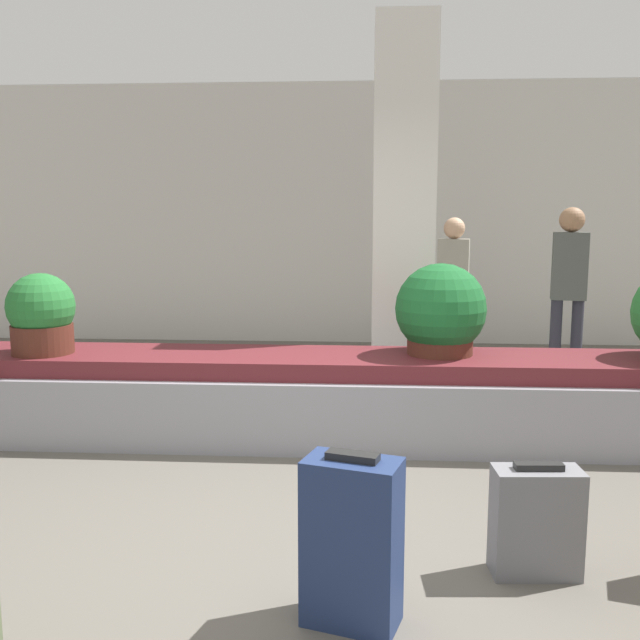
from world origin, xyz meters
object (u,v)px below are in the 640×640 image
at_px(suitcase_2, 536,521).
at_px(pillar, 403,216).
at_px(traveler_1, 569,279).
at_px(potted_plant_0, 441,312).
at_px(traveler_0, 453,280).
at_px(potted_plant_2, 41,315).
at_px(suitcase_1, 352,542).

bearing_deg(suitcase_2, pillar, 95.64).
bearing_deg(pillar, suitcase_2, -80.80).
height_order(pillar, traveler_1, pillar).
xyz_separation_m(suitcase_2, potted_plant_0, (-0.25, 1.98, 0.67)).
distance_m(potted_plant_0, traveler_0, 2.45).
xyz_separation_m(suitcase_2, traveler_1, (1.15, 3.80, 0.75)).
height_order(suitcase_2, potted_plant_0, potted_plant_0).
height_order(potted_plant_2, traveler_0, traveler_0).
bearing_deg(traveler_0, pillar, 78.63).
bearing_deg(potted_plant_0, pillar, 103.48).
relative_size(suitcase_1, potted_plant_2, 1.22).
relative_size(pillar, potted_plant_2, 5.49).
xyz_separation_m(potted_plant_0, traveler_1, (1.39, 1.81, 0.08)).
bearing_deg(potted_plant_0, suitcase_2, -82.93).
distance_m(potted_plant_2, traveler_0, 4.14).
bearing_deg(traveler_0, potted_plant_0, 92.35).
relative_size(suitcase_2, traveler_1, 0.31).
bearing_deg(suitcase_1, traveler_0, 95.75).
height_order(pillar, suitcase_2, pillar).
height_order(suitcase_1, traveler_0, traveler_0).
relative_size(suitcase_2, traveler_0, 0.33).
distance_m(pillar, potted_plant_0, 1.20).
xyz_separation_m(suitcase_1, suitcase_2, (0.82, 0.45, -0.09)).
relative_size(potted_plant_0, traveler_0, 0.41).
relative_size(pillar, suitcase_2, 6.07).
xyz_separation_m(suitcase_1, potted_plant_2, (-2.29, 2.27, 0.56)).
height_order(suitcase_1, potted_plant_0, potted_plant_0).
relative_size(potted_plant_2, traveler_1, 0.35).
distance_m(potted_plant_0, potted_plant_2, 2.87).
bearing_deg(potted_plant_2, pillar, 23.12).
xyz_separation_m(pillar, suitcase_2, (0.48, -2.95, -1.35)).
relative_size(traveler_0, traveler_1, 0.94).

